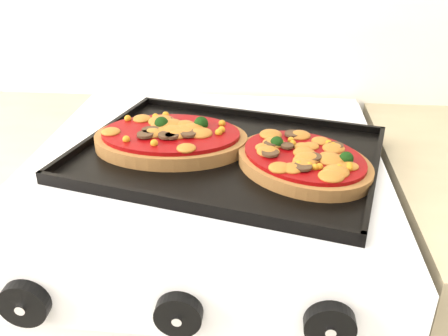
# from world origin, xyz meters

# --- Properties ---
(control_panel) EXTENTS (0.60, 0.02, 0.09)m
(control_panel) POSITION_xyz_m (-0.01, 1.39, 0.85)
(control_panel) COLOR white
(control_panel) RESTS_ON stove
(knob_left) EXTENTS (0.06, 0.02, 0.06)m
(knob_left) POSITION_xyz_m (-0.19, 1.37, 0.85)
(knob_left) COLOR black
(knob_left) RESTS_ON control_panel
(knob_center) EXTENTS (0.06, 0.02, 0.06)m
(knob_center) POSITION_xyz_m (-0.00, 1.37, 0.85)
(knob_center) COLOR black
(knob_center) RESTS_ON control_panel
(knob_right) EXTENTS (0.06, 0.02, 0.06)m
(knob_right) POSITION_xyz_m (0.17, 1.37, 0.85)
(knob_right) COLOR black
(knob_right) RESTS_ON control_panel
(baking_tray) EXTENTS (0.55, 0.46, 0.02)m
(baking_tray) POSITION_xyz_m (0.03, 1.67, 0.92)
(baking_tray) COLOR black
(baking_tray) RESTS_ON stove
(pizza_left) EXTENTS (0.26, 0.18, 0.04)m
(pizza_left) POSITION_xyz_m (-0.07, 1.69, 0.94)
(pizza_left) COLOR brown
(pizza_left) RESTS_ON baking_tray
(pizza_right) EXTENTS (0.29, 0.28, 0.03)m
(pizza_right) POSITION_xyz_m (0.15, 1.63, 0.94)
(pizza_right) COLOR brown
(pizza_right) RESTS_ON baking_tray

